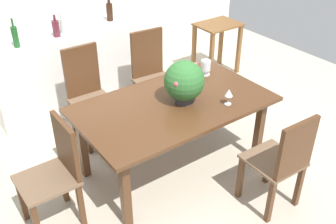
{
  "coord_description": "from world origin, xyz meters",
  "views": [
    {
      "loc": [
        -1.87,
        -2.57,
        2.61
      ],
      "look_at": [
        0.06,
        0.12,
        0.55
      ],
      "focal_mm": 41.94,
      "sensor_mm": 36.0,
      "label": 1
    }
  ],
  "objects_px": {
    "flower_centerpiece": "(184,81)",
    "wine_bottle_amber": "(110,12)",
    "wine_bottle_green": "(56,28)",
    "chair_far_left": "(88,90)",
    "wine_bottle_tall": "(15,36)",
    "dining_table": "(173,110)",
    "crystal_vase_left": "(206,66)",
    "crystal_vase_center_near": "(191,72)",
    "wine_bottle_dark": "(63,26)",
    "side_table": "(217,37)",
    "kitchen_counter": "(71,70)",
    "chair_near_right": "(283,160)",
    "chair_far_right": "(151,71)",
    "chair_head_end": "(57,169)",
    "wine_glass": "(229,93)"
  },
  "relations": [
    {
      "from": "flower_centerpiece",
      "to": "wine_bottle_amber",
      "type": "bearing_deg",
      "value": 81.81
    },
    {
      "from": "crystal_vase_left",
      "to": "wine_bottle_tall",
      "type": "xyz_separation_m",
      "value": [
        -1.49,
        1.39,
        0.23
      ]
    },
    {
      "from": "flower_centerpiece",
      "to": "wine_bottle_green",
      "type": "distance_m",
      "value": 1.82
    },
    {
      "from": "flower_centerpiece",
      "to": "wine_bottle_amber",
      "type": "distance_m",
      "value": 1.9
    },
    {
      "from": "chair_head_end",
      "to": "wine_bottle_tall",
      "type": "height_order",
      "value": "wine_bottle_tall"
    },
    {
      "from": "dining_table",
      "to": "side_table",
      "type": "relative_size",
      "value": 2.41
    },
    {
      "from": "crystal_vase_center_near",
      "to": "wine_bottle_dark",
      "type": "distance_m",
      "value": 1.69
    },
    {
      "from": "flower_centerpiece",
      "to": "chair_far_right",
      "type": "bearing_deg",
      "value": 72.49
    },
    {
      "from": "crystal_vase_center_near",
      "to": "wine_bottle_tall",
      "type": "bearing_deg",
      "value": 131.33
    },
    {
      "from": "dining_table",
      "to": "wine_bottle_green",
      "type": "height_order",
      "value": "wine_bottle_green"
    },
    {
      "from": "wine_glass",
      "to": "wine_bottle_tall",
      "type": "bearing_deg",
      "value": 122.74
    },
    {
      "from": "dining_table",
      "to": "kitchen_counter",
      "type": "height_order",
      "value": "kitchen_counter"
    },
    {
      "from": "kitchen_counter",
      "to": "wine_bottle_tall",
      "type": "relative_size",
      "value": 6.0
    },
    {
      "from": "kitchen_counter",
      "to": "wine_bottle_tall",
      "type": "bearing_deg",
      "value": -169.35
    },
    {
      "from": "dining_table",
      "to": "wine_bottle_dark",
      "type": "height_order",
      "value": "wine_bottle_dark"
    },
    {
      "from": "wine_bottle_green",
      "to": "wine_bottle_amber",
      "type": "relative_size",
      "value": 0.88
    },
    {
      "from": "kitchen_counter",
      "to": "wine_bottle_amber",
      "type": "height_order",
      "value": "wine_bottle_amber"
    },
    {
      "from": "crystal_vase_left",
      "to": "crystal_vase_center_near",
      "type": "distance_m",
      "value": 0.24
    },
    {
      "from": "dining_table",
      "to": "wine_glass",
      "type": "bearing_deg",
      "value": -38.59
    },
    {
      "from": "dining_table",
      "to": "side_table",
      "type": "xyz_separation_m",
      "value": [
        1.81,
        1.39,
        -0.12
      ]
    },
    {
      "from": "wine_bottle_amber",
      "to": "wine_bottle_tall",
      "type": "xyz_separation_m",
      "value": [
        -1.23,
        -0.18,
        0.0
      ]
    },
    {
      "from": "wine_bottle_dark",
      "to": "chair_far_left",
      "type": "bearing_deg",
      "value": -97.9
    },
    {
      "from": "dining_table",
      "to": "wine_bottle_tall",
      "type": "xyz_separation_m",
      "value": [
        -0.88,
        1.66,
        0.41
      ]
    },
    {
      "from": "wine_bottle_amber",
      "to": "side_table",
      "type": "xyz_separation_m",
      "value": [
        1.45,
        -0.44,
        -0.53
      ]
    },
    {
      "from": "flower_centerpiece",
      "to": "chair_far_left",
      "type": "bearing_deg",
      "value": 115.21
    },
    {
      "from": "chair_far_right",
      "to": "kitchen_counter",
      "type": "bearing_deg",
      "value": 135.98
    },
    {
      "from": "chair_far_left",
      "to": "crystal_vase_left",
      "type": "xyz_separation_m",
      "value": [
        1.02,
        -0.74,
        0.29
      ]
    },
    {
      "from": "chair_far_left",
      "to": "crystal_vase_left",
      "type": "height_order",
      "value": "chair_far_left"
    },
    {
      "from": "wine_glass",
      "to": "side_table",
      "type": "relative_size",
      "value": 0.21
    },
    {
      "from": "chair_far_right",
      "to": "kitchen_counter",
      "type": "distance_m",
      "value": 1.04
    },
    {
      "from": "crystal_vase_center_near",
      "to": "kitchen_counter",
      "type": "height_order",
      "value": "kitchen_counter"
    },
    {
      "from": "crystal_vase_left",
      "to": "wine_bottle_dark",
      "type": "relative_size",
      "value": 0.71
    },
    {
      "from": "crystal_vase_center_near",
      "to": "wine_bottle_dark",
      "type": "height_order",
      "value": "wine_bottle_dark"
    },
    {
      "from": "crystal_vase_center_near",
      "to": "chair_far_right",
      "type": "bearing_deg",
      "value": 87.67
    },
    {
      "from": "chair_near_right",
      "to": "wine_bottle_green",
      "type": "relative_size",
      "value": 3.82
    },
    {
      "from": "dining_table",
      "to": "wine_bottle_amber",
      "type": "distance_m",
      "value": 1.92
    },
    {
      "from": "chair_head_end",
      "to": "kitchen_counter",
      "type": "relative_size",
      "value": 0.5
    },
    {
      "from": "chair_head_end",
      "to": "wine_bottle_green",
      "type": "distance_m",
      "value": 1.94
    },
    {
      "from": "wine_bottle_dark",
      "to": "wine_bottle_green",
      "type": "distance_m",
      "value": 0.12
    },
    {
      "from": "wine_bottle_dark",
      "to": "side_table",
      "type": "distance_m",
      "value": 2.2
    },
    {
      "from": "wine_bottle_dark",
      "to": "crystal_vase_center_near",
      "type": "bearing_deg",
      "value": -65.98
    },
    {
      "from": "chair_near_right",
      "to": "side_table",
      "type": "relative_size",
      "value": 1.28
    },
    {
      "from": "crystal_vase_center_near",
      "to": "wine_bottle_amber",
      "type": "distance_m",
      "value": 1.62
    },
    {
      "from": "dining_table",
      "to": "flower_centerpiece",
      "type": "distance_m",
      "value": 0.31
    },
    {
      "from": "chair_far_left",
      "to": "wine_bottle_tall",
      "type": "bearing_deg",
      "value": 126.15
    },
    {
      "from": "crystal_vase_left",
      "to": "wine_glass",
      "type": "distance_m",
      "value": 0.62
    },
    {
      "from": "chair_far_right",
      "to": "wine_bottle_amber",
      "type": "height_order",
      "value": "wine_bottle_amber"
    },
    {
      "from": "wine_bottle_dark",
      "to": "wine_bottle_tall",
      "type": "bearing_deg",
      "value": -169.47
    },
    {
      "from": "chair_far_left",
      "to": "wine_glass",
      "type": "height_order",
      "value": "chair_far_left"
    },
    {
      "from": "chair_head_end",
      "to": "wine_bottle_tall",
      "type": "xyz_separation_m",
      "value": [
        0.3,
        1.66,
        0.55
      ]
    }
  ]
}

